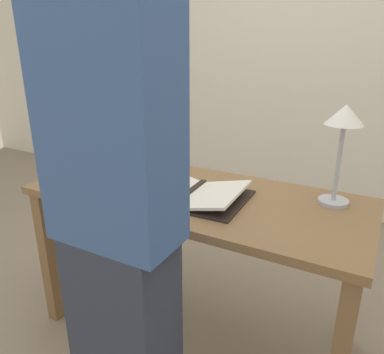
% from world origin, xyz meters
% --- Properties ---
extents(ground_plane, '(12.00, 12.00, 0.00)m').
position_xyz_m(ground_plane, '(0.00, 0.00, 0.00)').
color(ground_plane, gray).
extents(wall_back, '(8.00, 0.06, 2.60)m').
position_xyz_m(wall_back, '(0.00, 1.83, 1.30)').
color(wall_back, beige).
rests_on(wall_back, ground_plane).
extents(reading_desk, '(1.50, 0.65, 0.76)m').
position_xyz_m(reading_desk, '(0.00, 0.00, 0.66)').
color(reading_desk, brown).
rests_on(reading_desk, ground_plane).
extents(open_book, '(0.52, 0.37, 0.06)m').
position_xyz_m(open_book, '(-0.01, -0.05, 0.78)').
color(open_book, black).
rests_on(open_book, reading_desk).
extents(book_stack_tall, '(0.21, 0.29, 0.19)m').
position_xyz_m(book_stack_tall, '(-0.55, 0.01, 0.86)').
color(book_stack_tall, '#BC8933').
rests_on(book_stack_tall, reading_desk).
extents(book_standing_upright, '(0.05, 0.17, 0.20)m').
position_xyz_m(book_standing_upright, '(-0.39, 0.00, 0.86)').
color(book_standing_upright, '#234C2D').
rests_on(book_standing_upright, reading_desk).
extents(reading_lamp, '(0.15, 0.15, 0.41)m').
position_xyz_m(reading_lamp, '(0.56, 0.18, 1.08)').
color(reading_lamp, '#ADADB2').
rests_on(reading_lamp, reading_desk).
extents(coffee_mug, '(0.07, 0.10, 0.10)m').
position_xyz_m(coffee_mug, '(-0.25, 0.08, 0.81)').
color(coffee_mug, '#4C7F5B').
rests_on(coffee_mug, reading_desk).
extents(person_reader, '(0.36, 0.21, 1.82)m').
position_xyz_m(person_reader, '(0.08, -0.63, 0.90)').
color(person_reader, '#2D3342').
rests_on(person_reader, ground_plane).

